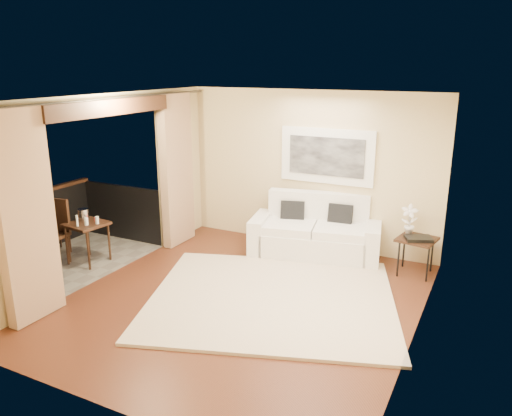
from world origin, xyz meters
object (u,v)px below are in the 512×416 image
Objects in this scene: balcony_chair_far at (47,222)px; sofa at (316,234)px; bistro_table at (87,228)px; side_table at (417,242)px; balcony_chair_near at (54,226)px; ice_bucket at (83,215)px; orchid at (409,220)px.

sofa is at bearing -137.25° from balcony_chair_far.
bistro_table is 0.67× the size of balcony_chair_far.
balcony_chair_near reaches higher than side_table.
ice_bucket is at bearing 33.48° from balcony_chair_near.
balcony_chair_far is at bearing -161.25° from side_table.
orchid is 0.46× the size of balcony_chair_near.
ice_bucket is (-4.75, -1.93, -0.05)m from orchid.
side_table is 5.16m from bistro_table.
orchid is 2.39× the size of ice_bucket.
balcony_chair_far reaches higher than side_table.
bistro_table is at bearing -161.64° from balcony_chair_far.
sofa is at bearing 32.12° from bistro_table.
balcony_chair_near is (-5.11, -2.23, -0.21)m from orchid.
side_table is 0.59× the size of balcony_chair_near.
ice_bucket is at bearing -157.89° from orchid.
bistro_table reaches higher than side_table.
sofa is 4.49m from balcony_chair_far.
orchid is 5.06m from bistro_table.
orchid reaches higher than bistro_table.
side_table is at bearing 21.45° from bistro_table.
orchid is 0.72× the size of bistro_table.
bistro_table is at bearing -156.79° from orchid.
side_table is at bearing 20.40° from ice_bucket.
balcony_chair_near reaches higher than sofa.
balcony_chair_far reaches higher than ice_bucket.
balcony_chair_far is (-5.66, -1.92, 0.05)m from side_table.
side_table is 5.98m from balcony_chair_far.
ice_bucket is at bearing 150.11° from bistro_table.
balcony_chair_far is (-5.50, -2.03, -0.24)m from orchid.
orchid reaches higher than balcony_chair_near.
sofa is 4.73× the size of orchid.
sofa is 2.28× the size of balcony_chair_far.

